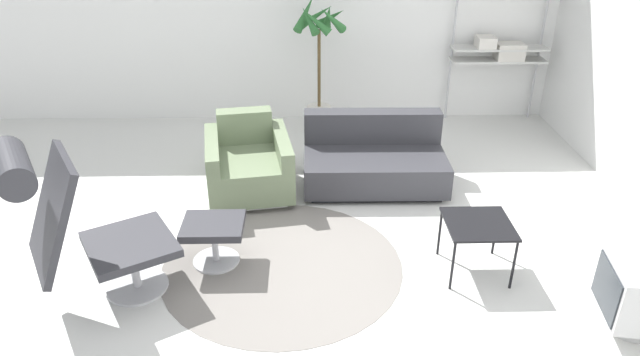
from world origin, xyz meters
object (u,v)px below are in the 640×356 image
Objects in this scene: potted_plant at (319,68)px; shelf_unit at (502,28)px; side_table at (478,227)px; ottoman at (214,234)px; couch_low at (374,161)px; crt_television at (639,295)px; armchair_red at (248,165)px; lounge_chair at (70,214)px.

shelf_unit is (2.11, 0.26, 0.38)m from potted_plant.
ottoman is at bearing 175.55° from side_table.
potted_plant is at bearing 111.47° from side_table.
crt_television is (1.48, -2.11, 0.04)m from couch_low.
armchair_red is 0.74× the size of couch_low.
lounge_chair reaches higher than couch_low.
shelf_unit reaches higher than crt_television.
crt_television is 0.27× the size of shelf_unit.
couch_low is (1.20, 0.13, -0.03)m from armchair_red.
lounge_chair is at bearing -118.17° from potted_plant.
side_table is 3.04m from potted_plant.
ottoman is at bearing 44.20° from couch_low.
couch_low is at bearing -69.88° from potted_plant.
couch_low is 1.54m from potted_plant.
ottoman is at bearing -135.60° from shelf_unit.
lounge_chair reaches higher than ottoman.
armchair_red is 1.72m from potted_plant.
ottoman is at bearing 73.05° from armchair_red.
couch_low is at bearing 176.97° from armchair_red.
shelf_unit reaches higher than lounge_chair.
armchair_red is at bearing 82.16° from ottoman.
armchair_red is 2.07× the size of side_table.
shelf_unit reaches higher than potted_plant.
couch_low is at bearing 43.81° from crt_television.
lounge_chair is at bearing 93.53° from crt_television.
side_table is (1.97, -0.15, 0.13)m from ottoman.
crt_television is at bearing -15.91° from ottoman.
ottoman is 0.96× the size of side_table.
ottoman is (0.81, 0.48, -0.47)m from lounge_chair.
shelf_unit reaches higher than ottoman.
crt_television is at bearing 134.44° from armchair_red.
shelf_unit is (3.79, 3.39, 0.42)m from lounge_chair.
shelf_unit reaches higher than armchair_red.
lounge_chair reaches higher than side_table.
armchair_red is 1.21m from couch_low.
lounge_chair is 2.35× the size of crt_television.
potted_plant reaches higher than ottoman.
potted_plant is at bearing -172.91° from shelf_unit.
ottoman is 4.26m from shelf_unit.
armchair_red reaches higher than ottoman.
lounge_chair is 0.79× the size of potted_plant.
armchair_red is at bearing 6.62° from couch_low.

